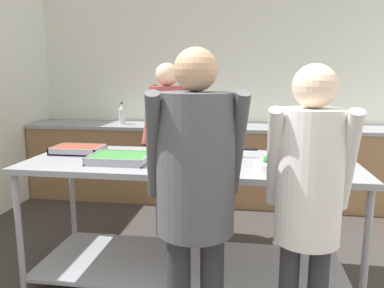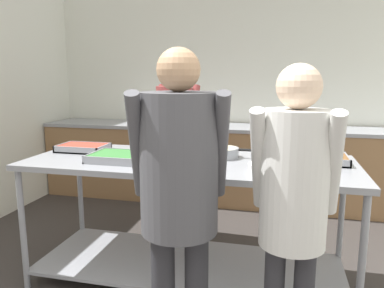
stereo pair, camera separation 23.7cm
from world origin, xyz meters
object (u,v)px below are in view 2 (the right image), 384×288
at_px(serving_tray_roast, 120,157).
at_px(cook_behind_counter, 174,131).
at_px(guest_serving_left, 294,191).
at_px(water_bottle, 136,114).
at_px(plate_stack, 174,154).
at_px(broccoli_bowl, 267,167).
at_px(sauce_pan, 222,152).
at_px(serving_tray_vegetables, 83,148).
at_px(serving_tray_greens, 319,158).
at_px(guest_serving_right, 179,180).

relative_size(serving_tray_roast, cook_behind_counter, 0.25).
distance_m(guest_serving_left, water_bottle, 3.22).
distance_m(cook_behind_counter, water_bottle, 1.37).
distance_m(plate_stack, broccoli_bowl, 0.75).
xyz_separation_m(sauce_pan, cook_behind_counter, (-0.55, 0.61, 0.05)).
height_order(serving_tray_roast, sauce_pan, sauce_pan).
relative_size(serving_tray_vegetables, cook_behind_counter, 0.23).
relative_size(serving_tray_vegetables, plate_stack, 1.69).
xyz_separation_m(serving_tray_roast, guest_serving_left, (1.19, -0.64, 0.03)).
relative_size(serving_tray_greens, cook_behind_counter, 0.24).
bearing_deg(serving_tray_greens, serving_tray_vegetables, -178.75).
distance_m(guest_serving_right, cook_behind_counter, 1.66).
bearing_deg(water_bottle, serving_tray_vegetables, -82.19).
distance_m(serving_tray_roast, serving_tray_greens, 1.41).
height_order(plate_stack, broccoli_bowl, broccoli_bowl).
bearing_deg(broccoli_bowl, sauce_pan, 129.83).
xyz_separation_m(guest_serving_left, cook_behind_counter, (-1.04, 1.53, 0.04)).
bearing_deg(water_bottle, sauce_pan, -51.36).
xyz_separation_m(guest_serving_right, cook_behind_counter, (-0.49, 1.59, 0.00)).
xyz_separation_m(plate_stack, broccoli_bowl, (0.68, -0.29, 0.01)).
relative_size(broccoli_bowl, guest_serving_right, 0.14).
bearing_deg(guest_serving_right, serving_tray_roast, 132.39).
bearing_deg(plate_stack, water_bottle, 119.30).
bearing_deg(broccoli_bowl, guest_serving_left, -73.59).
bearing_deg(guest_serving_right, plate_stack, 108.10).
bearing_deg(sauce_pan, serving_tray_greens, 0.80).
bearing_deg(guest_serving_left, cook_behind_counter, 124.25).
relative_size(sauce_pan, serving_tray_greens, 0.99).
bearing_deg(serving_tray_roast, guest_serving_right, -47.61).
bearing_deg(cook_behind_counter, broccoli_bowl, -48.85).
relative_size(broccoli_bowl, cook_behind_counter, 0.14).
bearing_deg(serving_tray_roast, broccoli_bowl, -7.14).
distance_m(sauce_pan, serving_tray_greens, 0.69).
bearing_deg(serving_tray_vegetables, plate_stack, -6.14).
relative_size(serving_tray_roast, guest_serving_right, 0.25).
distance_m(plate_stack, guest_serving_left, 1.16).
distance_m(guest_serving_right, water_bottle, 2.99).
height_order(serving_tray_roast, cook_behind_counter, cook_behind_counter).
height_order(guest_serving_left, cook_behind_counter, cook_behind_counter).
xyz_separation_m(serving_tray_vegetables, serving_tray_greens, (1.82, 0.04, 0.00)).
height_order(serving_tray_vegetables, plate_stack, plate_stack).
relative_size(sauce_pan, guest_serving_right, 0.23).
bearing_deg(sauce_pan, water_bottle, 128.64).
distance_m(serving_tray_vegetables, cook_behind_counter, 0.87).
xyz_separation_m(serving_tray_roast, broccoli_bowl, (1.04, -0.13, 0.02)).
relative_size(serving_tray_vegetables, guest_serving_right, 0.23).
distance_m(broccoli_bowl, guest_serving_right, 0.70).
xyz_separation_m(guest_serving_left, guest_serving_right, (-0.55, -0.06, 0.03)).
distance_m(serving_tray_greens, guest_serving_left, 0.95).
height_order(broccoli_bowl, water_bottle, water_bottle).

